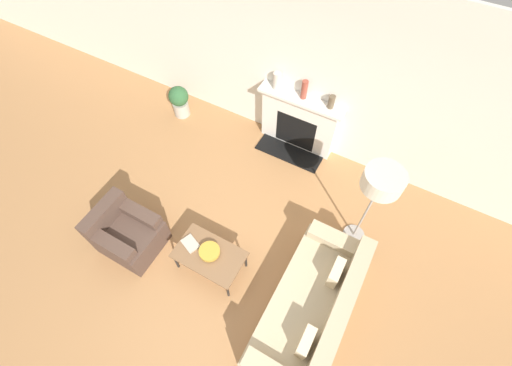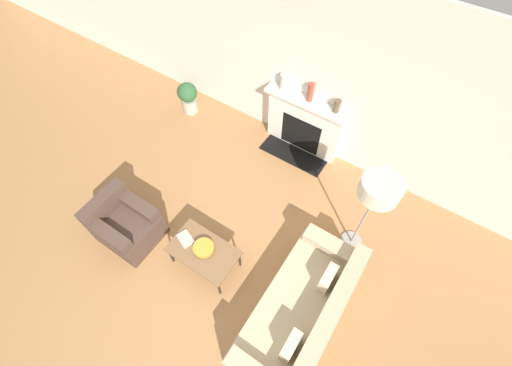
# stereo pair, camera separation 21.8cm
# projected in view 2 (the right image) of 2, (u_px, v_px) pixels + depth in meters

# --- Properties ---
(ground_plane) EXTENTS (18.00, 18.00, 0.00)m
(ground_plane) POSITION_uv_depth(u_px,v_px,m) (201.00, 284.00, 4.72)
(ground_plane) COLOR #A87547
(wall_back) EXTENTS (18.00, 0.06, 2.90)m
(wall_back) POSITION_uv_depth(u_px,v_px,m) (320.00, 76.00, 4.95)
(wall_back) COLOR silver
(wall_back) RESTS_ON ground_plane
(fireplace) EXTENTS (1.40, 0.59, 1.06)m
(fireplace) POSITION_uv_depth(u_px,v_px,m) (304.00, 125.00, 5.68)
(fireplace) COLOR silver
(fireplace) RESTS_ON ground_plane
(couch) EXTENTS (0.89, 2.01, 0.73)m
(couch) POSITION_uv_depth(u_px,v_px,m) (301.00, 312.00, 4.25)
(couch) COLOR tan
(couch) RESTS_ON ground_plane
(armchair_near) EXTENTS (0.82, 0.73, 0.76)m
(armchair_near) POSITION_uv_depth(u_px,v_px,m) (126.00, 224.00, 4.90)
(armchair_near) COLOR #4C382D
(armchair_near) RESTS_ON ground_plane
(coffee_table) EXTENTS (0.91, 0.56, 0.44)m
(coffee_table) POSITION_uv_depth(u_px,v_px,m) (203.00, 252.00, 4.56)
(coffee_table) COLOR brown
(coffee_table) RESTS_ON ground_plane
(bowl) EXTENTS (0.28, 0.28, 0.07)m
(bowl) POSITION_uv_depth(u_px,v_px,m) (204.00, 248.00, 4.50)
(bowl) COLOR #BC8E2D
(bowl) RESTS_ON coffee_table
(book) EXTENTS (0.28, 0.24, 0.02)m
(book) POSITION_uv_depth(u_px,v_px,m) (186.00, 239.00, 4.61)
(book) COLOR #B2A893
(book) RESTS_ON coffee_table
(floor_lamp) EXTENTS (0.49, 0.49, 1.58)m
(floor_lamp) POSITION_uv_depth(u_px,v_px,m) (378.00, 193.00, 3.93)
(floor_lamp) COLOR gray
(floor_lamp) RESTS_ON ground_plane
(mantel_vase_left) EXTENTS (0.13, 0.13, 0.28)m
(mantel_vase_left) POSITION_uv_depth(u_px,v_px,m) (284.00, 82.00, 5.25)
(mantel_vase_left) COLOR beige
(mantel_vase_left) RESTS_ON fireplace
(mantel_vase_center_left) EXTENTS (0.10, 0.10, 0.31)m
(mantel_vase_center_left) POSITION_uv_depth(u_px,v_px,m) (311.00, 92.00, 5.10)
(mantel_vase_center_left) COLOR brown
(mantel_vase_center_left) RESTS_ON fireplace
(mantel_vase_center_right) EXTENTS (0.10, 0.10, 0.22)m
(mantel_vase_center_right) POSITION_uv_depth(u_px,v_px,m) (337.00, 106.00, 5.00)
(mantel_vase_center_right) COLOR brown
(mantel_vase_center_right) RESTS_ON fireplace
(potted_plant) EXTENTS (0.36, 0.36, 0.62)m
(potted_plant) POSITION_uv_depth(u_px,v_px,m) (188.00, 97.00, 6.32)
(potted_plant) COLOR #B2A899
(potted_plant) RESTS_ON ground_plane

